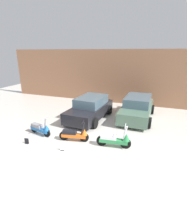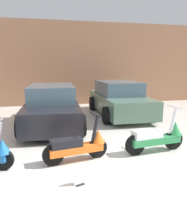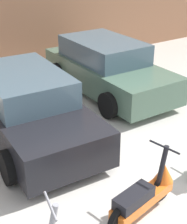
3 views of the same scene
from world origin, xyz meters
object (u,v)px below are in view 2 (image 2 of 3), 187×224
Objects in this scene: scooter_front_right at (79,145)px; scooter_front_center at (158,136)px; car_rear_center at (119,99)px; placard_near_right_scooter at (79,178)px; car_rear_left at (52,107)px.

scooter_front_center is at bearing -7.49° from scooter_front_right.
scooter_front_center is 4.04m from car_rear_center.
scooter_front_right is 5.45× the size of placard_near_right_scooter.
scooter_front_center reaches higher than scooter_front_right.
scooter_front_center is 0.38× the size of car_rear_center.
car_rear_center is (2.74, 1.07, 0.01)m from car_rear_left.
car_rear_left is (-2.34, 2.94, 0.27)m from scooter_front_center.
scooter_front_right is at bearing -28.30° from car_rear_center.
car_rear_left is 15.72× the size of placard_near_right_scooter.
placard_near_right_scooter is at bearing -24.82° from car_rear_center.
scooter_front_right is 0.93× the size of scooter_front_center.
placard_near_right_scooter is (-2.43, -5.08, -0.54)m from car_rear_center.
placard_near_right_scooter is (0.31, -4.01, -0.54)m from car_rear_left.
scooter_front_center is at bearing 27.77° from placard_near_right_scooter.
car_rear_left reaches higher than scooter_front_right.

